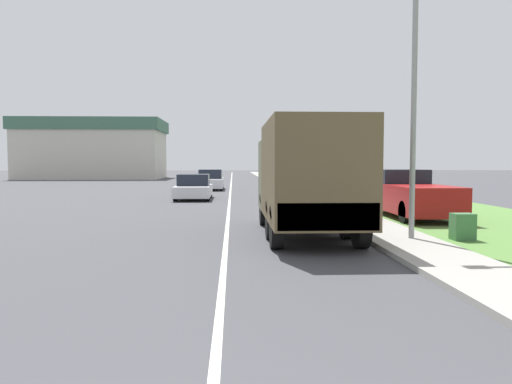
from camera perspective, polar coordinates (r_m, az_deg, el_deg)
ground_plane at (r=41.68m, az=-2.90°, el=0.56°), size 180.00×180.00×0.00m
lane_centre_stripe at (r=41.68m, az=-2.90°, el=0.57°), size 0.12×120.00×0.00m
sidewalk_right at (r=41.90m, az=3.27°, el=0.66°), size 1.80×120.00×0.12m
grass_strip_right at (r=42.58m, az=9.17°, el=0.60°), size 7.00×120.00×0.02m
military_truck at (r=13.92m, az=5.79°, el=2.02°), size 2.32×6.79×3.12m
car_nearest_ahead at (r=28.06m, az=-7.14°, el=0.48°), size 1.93×4.37×1.40m
car_second_ahead at (r=37.87m, az=-5.22°, el=1.31°), size 1.91×4.84×1.53m
pickup_truck at (r=19.51m, az=17.18°, el=-0.28°), size 1.96×5.23×1.76m
lamp_post at (r=13.43m, az=16.81°, el=13.39°), size 1.69×0.24×7.24m
utility_box at (r=14.17m, az=22.54°, el=-3.69°), size 0.55×0.45×0.70m
building_distant at (r=67.23m, az=-18.08°, el=4.69°), size 17.86×10.38×7.46m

